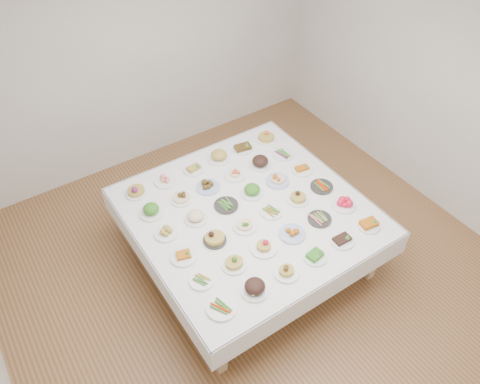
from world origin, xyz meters
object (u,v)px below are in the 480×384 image
dish_18 (166,231)px  dish_0 (221,307)px  display_table (248,214)px  dish_35 (266,135)px

dish_18 → dish_0: bearing=-90.1°
display_table → dish_18: bearing=168.6°
dish_0 → dish_18: size_ratio=1.12×
dish_18 → display_table: bearing=-11.4°
dish_0 → dish_18: 0.99m
dish_0 → dish_18: (0.00, 0.99, 0.01)m
display_table → dish_35: 1.18m
dish_18 → dish_35: 1.79m
dish_35 → dish_0: bearing=-135.1°
dish_18 → dish_35: bearing=21.8°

